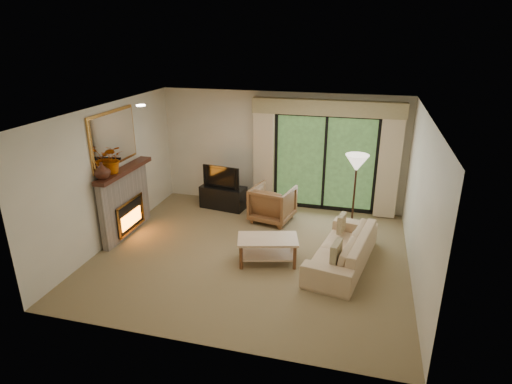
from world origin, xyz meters
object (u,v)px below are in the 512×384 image
(media_console, at_px, (223,197))
(sofa, at_px, (342,248))
(armchair, at_px, (273,204))
(coffee_table, at_px, (268,250))

(media_console, bearing_deg, sofa, -25.52)
(armchair, height_order, coffee_table, armchair)
(media_console, relative_size, coffee_table, 0.98)
(armchair, xyz_separation_m, sofa, (1.57, -1.50, -0.08))
(sofa, bearing_deg, media_console, -113.46)
(media_console, distance_m, armchair, 1.31)
(media_console, relative_size, sofa, 0.48)
(media_console, relative_size, armchair, 1.21)
(armchair, bearing_deg, sofa, 147.58)
(media_console, xyz_separation_m, coffee_table, (1.55, -2.16, -0.02))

